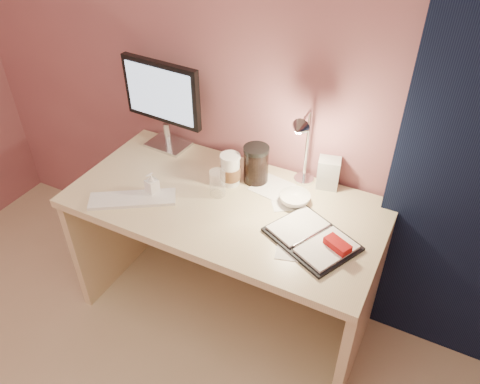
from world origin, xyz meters
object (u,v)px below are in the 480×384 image
at_px(desk, 233,229).
at_px(clear_cup, 217,183).
at_px(lotion_bottle, 152,184).
at_px(product_box, 328,173).
at_px(keyboard, 133,199).
at_px(desk_lamp, 299,145).
at_px(planner, 314,239).
at_px(dark_jar, 256,166).
at_px(bowl, 295,199).
at_px(coffee_cup, 230,170).
at_px(monitor, 163,98).

relative_size(desk, clear_cup, 11.30).
xyz_separation_m(lotion_bottle, product_box, (0.68, 0.41, 0.02)).
bearing_deg(keyboard, desk_lamp, -0.52).
bearing_deg(planner, desk_lamp, 151.18).
xyz_separation_m(desk, dark_jar, (0.05, 0.13, 0.31)).
relative_size(bowl, product_box, 0.95).
distance_m(keyboard, coffee_cup, 0.46).
xyz_separation_m(lotion_bottle, dark_jar, (0.37, 0.30, 0.03)).
distance_m(desk, desk_lamp, 0.55).
distance_m(monitor, planner, 1.02).
relative_size(keyboard, product_box, 2.59).
distance_m(coffee_cup, clear_cup, 0.10).
bearing_deg(coffee_cup, bowl, -0.27).
xyz_separation_m(dark_jar, desk_lamp, (0.20, 0.00, 0.17)).
relative_size(planner, bowl, 2.98).
bearing_deg(clear_cup, keyboard, -146.08).
bearing_deg(monitor, lotion_bottle, -61.86).
bearing_deg(monitor, coffee_cup, -13.88).
bearing_deg(lotion_bottle, dark_jar, 39.43).
bearing_deg(desk, monitor, 157.81).
relative_size(bowl, lotion_bottle, 1.25).
height_order(monitor, keyboard, monitor).
bearing_deg(monitor, dark_jar, -3.44).
distance_m(desk, clear_cup, 0.30).
height_order(desk, lotion_bottle, lotion_bottle).
bearing_deg(planner, bowl, 155.66).
distance_m(desk, dark_jar, 0.34).
bearing_deg(lotion_bottle, coffee_cup, 40.15).
bearing_deg(lotion_bottle, keyboard, -122.02).
bearing_deg(product_box, coffee_cup, -169.39).
height_order(desk, bowl, bowl).
bearing_deg(planner, coffee_cup, -176.17).
distance_m(planner, bowl, 0.25).
bearing_deg(keyboard, monitor, 71.67).
bearing_deg(dark_jar, desk, -112.05).
distance_m(bowl, lotion_bottle, 0.64).
distance_m(keyboard, dark_jar, 0.58).
height_order(monitor, desk_lamp, monitor).
relative_size(planner, clear_cup, 3.33).
bearing_deg(dark_jar, clear_cup, -121.23).
xyz_separation_m(keyboard, dark_jar, (0.42, 0.39, 0.07)).
bearing_deg(dark_jar, coffee_cup, -142.72).
height_order(keyboard, lotion_bottle, lotion_bottle).
distance_m(monitor, coffee_cup, 0.51).
distance_m(clear_cup, product_box, 0.50).
distance_m(monitor, lotion_bottle, 0.46).
xyz_separation_m(desk, product_box, (0.36, 0.24, 0.30)).
distance_m(bowl, product_box, 0.21).
bearing_deg(keyboard, desk, 2.24).
xyz_separation_m(monitor, product_box, (0.85, 0.04, -0.20)).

